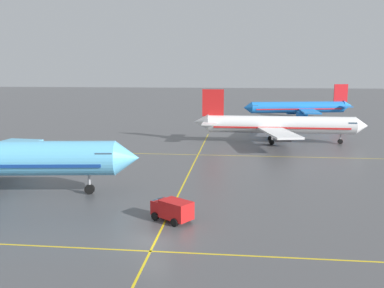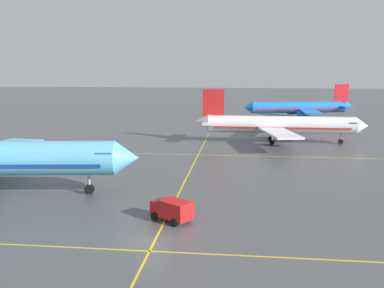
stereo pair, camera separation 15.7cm
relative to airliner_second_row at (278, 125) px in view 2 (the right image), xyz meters
The scene contains 5 objects.
ground_plane 53.31m from the airliner_second_row, 105.81° to the right, with size 600.00×600.00×0.00m, color #4C4C4F.
airliner_second_row is the anchor object (origin of this frame).
airliner_third_row 42.86m from the airliner_second_row, 77.17° to the left, with size 32.23×27.37×10.08m.
taxiway_markings 36.62m from the airliner_second_row, 113.43° to the right, with size 137.56×86.85×0.01m.
service_truck_red_van 48.17m from the airliner_second_row, 106.76° to the right, with size 4.43×3.85×2.10m.
Camera 2 is at (7.07, -33.82, 14.44)m, focal length 40.13 mm.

